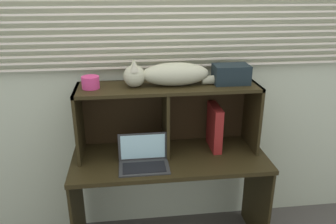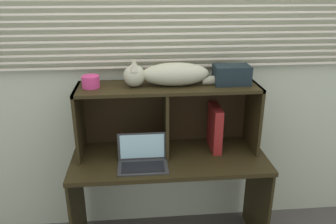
# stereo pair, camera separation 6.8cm
# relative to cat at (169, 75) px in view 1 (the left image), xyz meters

# --- Properties ---
(back_panel_with_blinds) EXTENTS (4.40, 0.08, 2.50)m
(back_panel_with_blinds) POSITION_rel_cat_xyz_m (-0.01, 0.21, -0.03)
(back_panel_with_blinds) COLOR beige
(back_panel_with_blinds) RESTS_ON ground
(desk) EXTENTS (1.33, 0.55, 0.74)m
(desk) POSITION_rel_cat_xyz_m (-0.01, -0.10, -0.70)
(desk) COLOR black
(desk) RESTS_ON ground
(hutch_shelf_unit) EXTENTS (1.22, 0.33, 0.48)m
(hutch_shelf_unit) POSITION_rel_cat_xyz_m (-0.01, 0.03, -0.23)
(hutch_shelf_unit) COLOR black
(hutch_shelf_unit) RESTS_ON desk
(cat) EXTENTS (0.81, 0.17, 0.18)m
(cat) POSITION_rel_cat_xyz_m (0.00, 0.00, 0.00)
(cat) COLOR #B0AD8E
(cat) RESTS_ON hutch_shelf_unit
(laptop) EXTENTS (0.32, 0.20, 0.20)m
(laptop) POSITION_rel_cat_xyz_m (-0.19, -0.20, -0.51)
(laptop) COLOR #313131
(laptop) RESTS_ON desk
(binder_upright) EXTENTS (0.06, 0.24, 0.32)m
(binder_upright) POSITION_rel_cat_xyz_m (0.32, -0.00, -0.39)
(binder_upright) COLOR maroon
(binder_upright) RESTS_ON desk
(book_stack) EXTENTS (0.17, 0.21, 0.07)m
(book_stack) POSITION_rel_cat_xyz_m (-0.24, 0.00, -0.52)
(book_stack) COLOR brown
(book_stack) RESTS_ON desk
(small_basket) EXTENTS (0.11, 0.11, 0.08)m
(small_basket) POSITION_rel_cat_xyz_m (-0.51, -0.00, -0.04)
(small_basket) COLOR #D03874
(small_basket) RESTS_ON hutch_shelf_unit
(storage_box) EXTENTS (0.24, 0.16, 0.13)m
(storage_box) POSITION_rel_cat_xyz_m (0.42, -0.00, -0.01)
(storage_box) COLOR black
(storage_box) RESTS_ON hutch_shelf_unit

